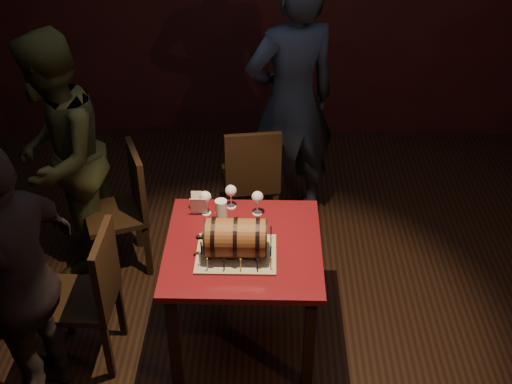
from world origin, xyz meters
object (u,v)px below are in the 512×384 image
at_px(wine_glass_mid, 231,192).
at_px(pint_of_ale, 221,212).
at_px(pub_table, 243,259).
at_px(chair_left_rear, 125,204).
at_px(person_left_rear, 59,157).
at_px(chair_back, 252,176).
at_px(chair_left_front, 93,291).
at_px(person_back, 291,103).
at_px(barrel_cake, 236,238).
at_px(wine_glass_left, 205,198).
at_px(person_left_front, 18,284).
at_px(wine_glass_right, 257,198).

relative_size(wine_glass_mid, pint_of_ale, 1.07).
bearing_deg(pub_table, chair_left_rear, 140.17).
xyz_separation_m(pub_table, person_left_rear, (-1.26, 0.75, 0.22)).
distance_m(chair_back, chair_left_front, 1.53).
distance_m(chair_left_front, person_back, 1.96).
distance_m(pub_table, chair_back, 1.08).
height_order(barrel_cake, wine_glass_mid, barrel_cake).
relative_size(pub_table, wine_glass_left, 5.59).
distance_m(barrel_cake, person_left_front, 1.16).
height_order(pint_of_ale, person_back, person_back).
relative_size(chair_left_rear, person_left_rear, 0.54).
bearing_deg(chair_left_rear, wine_glass_left, -33.90).
bearing_deg(pint_of_ale, barrel_cake, -71.73).
bearing_deg(person_left_rear, wine_glass_right, 72.39).
bearing_deg(barrel_cake, pint_of_ale, 108.27).
xyz_separation_m(chair_left_front, person_left_rear, (-0.39, 0.92, 0.34)).
xyz_separation_m(chair_back, person_back, (0.28, 0.27, 0.46)).
relative_size(pub_table, person_back, 0.46).
bearing_deg(person_left_front, wine_glass_mid, 141.44).
relative_size(pint_of_ale, person_left_front, 0.09).
relative_size(wine_glass_left, wine_glass_mid, 1.00).
bearing_deg(wine_glass_mid, chair_left_rear, 156.05).
height_order(barrel_cake, wine_glass_left, barrel_cake).
height_order(pint_of_ale, person_left_rear, person_left_rear).
xyz_separation_m(barrel_cake, pint_of_ale, (-0.10, 0.31, -0.05)).
relative_size(pub_table, person_left_front, 0.53).
distance_m(chair_left_rear, chair_left_front, 0.87).
bearing_deg(pub_table, chair_left_front, -169.08).
relative_size(wine_glass_mid, chair_left_rear, 0.17).
xyz_separation_m(pub_table, wine_glass_right, (0.08, 0.30, 0.23)).
bearing_deg(chair_back, person_left_front, -126.74).
relative_size(pub_table, barrel_cake, 2.27).
bearing_deg(wine_glass_mid, pub_table, -76.43).
xyz_separation_m(wine_glass_left, wine_glass_right, (0.32, 0.01, 0.00)).
bearing_deg(person_back, chair_back, 18.88).
relative_size(pub_table, wine_glass_mid, 5.59).
height_order(wine_glass_left, pint_of_ale, wine_glass_left).
distance_m(pub_table, chair_left_rear, 1.10).
bearing_deg(person_left_rear, pub_table, 60.08).
distance_m(wine_glass_mid, chair_left_rear, 0.89).
bearing_deg(wine_glass_left, barrel_cake, -62.40).
relative_size(pub_table, chair_left_rear, 0.97).
height_order(pub_table, wine_glass_mid, wine_glass_mid).
bearing_deg(pub_table, wine_glass_right, 76.01).
relative_size(chair_back, chair_left_front, 1.00).
bearing_deg(chair_left_rear, pub_table, -39.83).
xyz_separation_m(wine_glass_mid, pint_of_ale, (-0.05, -0.15, -0.04)).
xyz_separation_m(wine_glass_right, person_left_rear, (-1.34, 0.44, -0.00)).
distance_m(wine_glass_left, chair_left_rear, 0.81).
bearing_deg(pint_of_ale, wine_glass_right, 21.00).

